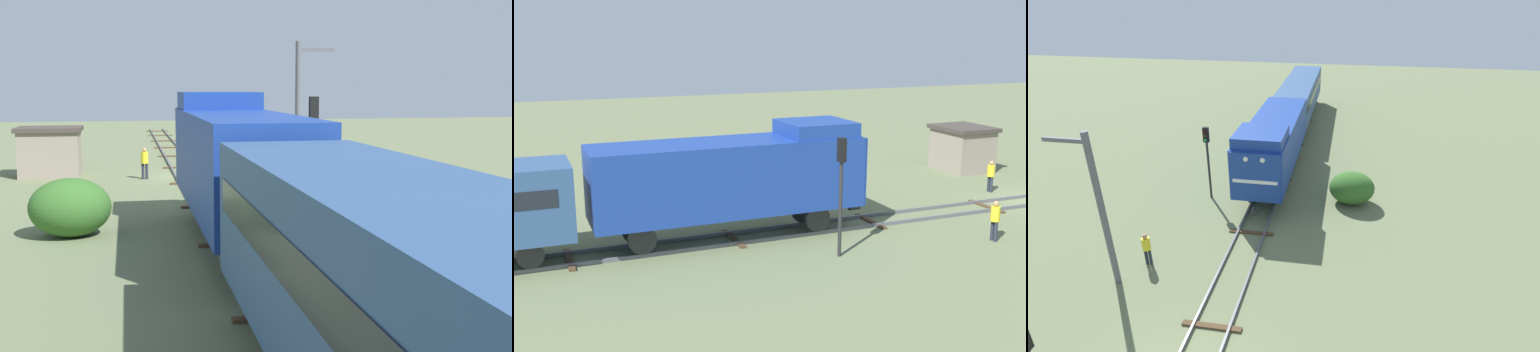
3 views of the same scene
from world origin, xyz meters
The scene contains 6 objects.
locomotive centered at (0.00, 16.33, 2.77)m, with size 2.90×11.60×4.60m.
passenger_car_leading centered at (0.00, 29.66, 2.52)m, with size 2.84×14.00×3.66m.
traffic_signal_mid centered at (-3.40, 13.26, 3.18)m, with size 0.32×0.34×4.60m.
worker_by_signal centered at (-4.20, 6.51, 1.00)m, with size 0.38×0.38×1.70m.
catenary_mast centered at (-5.07, 5.11, 3.81)m, with size 1.94×0.28×7.14m.
bush_mid centered at (5.19, 14.07, 0.98)m, with size 2.70×2.21×1.96m, color #336426.
Camera 3 is at (4.66, -7.50, 12.16)m, focal length 28.00 mm.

